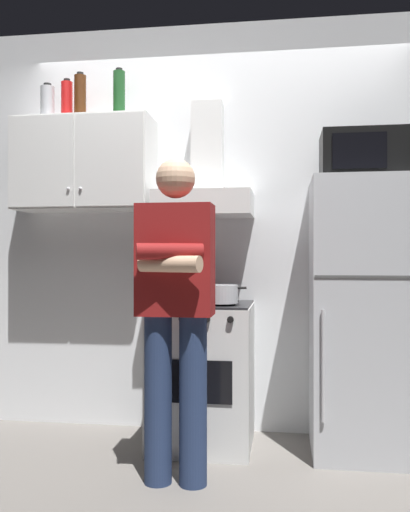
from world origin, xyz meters
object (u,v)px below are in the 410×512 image
object	(u,v)px
cooking_pot	(222,294)
bottle_wine_green	(119,94)
range_hood	(206,186)
microwave	(362,156)
bottle_canister_steel	(47,103)
stove_oven	(203,374)
person_standing	(175,305)
bottle_soda_red	(67,101)
refrigerator	(363,316)
bottle_rum_dark	(80,97)
upper_cabinet	(85,165)

from	to	relation	value
cooking_pot	bottle_wine_green	bearing A→B (deg)	159.52
range_hood	bottle_wine_green	size ratio (longest dim) A/B	2.30
microwave	bottle_canister_steel	world-z (taller)	bottle_canister_steel
cooking_pot	stove_oven	bearing A→B (deg)	137.51
person_standing	bottle_soda_red	world-z (taller)	bottle_soda_red
microwave	cooking_pot	size ratio (longest dim) A/B	1.65
range_hood	bottle_soda_red	world-z (taller)	bottle_soda_red
bottle_soda_red	range_hood	bearing A→B (deg)	-0.64
bottle_soda_red	bottle_wine_green	bearing A→B (deg)	1.07
refrigerator	stove_oven	bearing A→B (deg)	-179.96
person_standing	bottle_rum_dark	world-z (taller)	bottle_rum_dark
microwave	bottle_soda_red	distance (m)	1.93
upper_cabinet	bottle_rum_dark	xyz separation A→B (m)	(-0.03, -0.02, 0.44)
upper_cabinet	refrigerator	size ratio (longest dim) A/B	0.56
refrigerator	bottle_soda_red	distance (m)	2.33
microwave	bottle_canister_steel	xyz separation A→B (m)	(-2.00, 0.09, 0.42)
microwave	cooking_pot	distance (m)	1.16
refrigerator	cooking_pot	bearing A→B (deg)	-171.68
refrigerator	person_standing	distance (m)	1.17
range_hood	refrigerator	size ratio (longest dim) A/B	0.47
upper_cabinet	bottle_rum_dark	distance (m)	0.44
bottle_wine_green	bottle_canister_steel	size ratio (longest dim) A/B	1.38
bottle_rum_dark	upper_cabinet	bearing A→B (deg)	33.93
bottle_wine_green	bottle_rum_dark	distance (m)	0.25
range_hood	bottle_wine_green	world-z (taller)	bottle_wine_green
cooking_pot	bottle_soda_red	xyz separation A→B (m)	(-1.06, 0.26, 1.25)
refrigerator	bottle_wine_green	size ratio (longest dim) A/B	4.90
refrigerator	range_hood	bearing A→B (deg)	172.45
stove_oven	refrigerator	xyz separation A→B (m)	(0.95, 0.00, 0.37)
upper_cabinet	microwave	distance (m)	1.75
bottle_wine_green	cooking_pot	bearing A→B (deg)	-20.48
cooking_pot	bottle_soda_red	bearing A→B (deg)	166.39
refrigerator	bottle_wine_green	bearing A→B (deg)	174.64
upper_cabinet	bottle_wine_green	distance (m)	0.51
upper_cabinet	microwave	xyz separation A→B (m)	(1.75, -0.11, -0.01)
bottle_wine_green	bottle_canister_steel	xyz separation A→B (m)	(-0.48, -0.04, -0.05)
bottle_soda_red	refrigerator	bearing A→B (deg)	-4.15
bottle_soda_red	upper_cabinet	bearing A→B (deg)	-5.19
microwave	bottle_canister_steel	size ratio (longest dim) A/B	2.03
bottle_soda_red	bottle_canister_steel	size ratio (longest dim) A/B	1.15
refrigerator	bottle_canister_steel	xyz separation A→B (m)	(-2.00, 0.10, 1.36)
stove_oven	bottle_rum_dark	size ratio (longest dim) A/B	2.91
range_hood	bottle_soda_red	bearing A→B (deg)	179.36
cooking_pot	bottle_canister_steel	bearing A→B (deg)	169.25
person_standing	bottle_wine_green	world-z (taller)	bottle_wine_green
range_hood	bottle_canister_steel	world-z (taller)	bottle_canister_steel
stove_oven	bottle_soda_red	size ratio (longest dim) A/B	3.22
stove_oven	bottle_wine_green	xyz separation A→B (m)	(-0.57, 0.14, 1.77)
bottle_soda_red	person_standing	bearing A→B (deg)	-40.23
microwave	range_hood	bearing A→B (deg)	173.54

